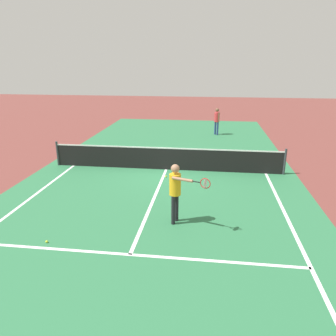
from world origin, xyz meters
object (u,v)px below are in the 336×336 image
(player_near, at_px, (176,187))
(tennis_ball_near_net, at_px, (166,176))
(player_far, at_px, (217,119))
(net, at_px, (166,158))
(tennis_ball_mid_court, at_px, (47,242))

(player_near, bearing_deg, tennis_ball_near_net, 101.88)
(player_near, distance_m, player_far, 11.93)
(tennis_ball_near_net, bearing_deg, net, 97.39)
(net, distance_m, tennis_ball_mid_court, 6.55)
(tennis_ball_near_net, bearing_deg, player_near, -78.12)
(player_near, bearing_deg, player_far, 83.87)
(net, bearing_deg, tennis_ball_near_net, -82.61)
(player_far, relative_size, tennis_ball_mid_court, 24.96)
(net, xyz_separation_m, tennis_ball_near_net, (0.12, -0.95, -0.46))
(tennis_ball_mid_court, bearing_deg, net, 70.21)
(net, xyz_separation_m, player_near, (0.90, -4.66, 0.59))
(net, distance_m, tennis_ball_near_net, 1.07)
(tennis_ball_near_net, xyz_separation_m, tennis_ball_mid_court, (-2.34, -5.20, 0.00))
(net, distance_m, player_far, 7.55)
(player_far, bearing_deg, tennis_ball_mid_court, -108.20)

